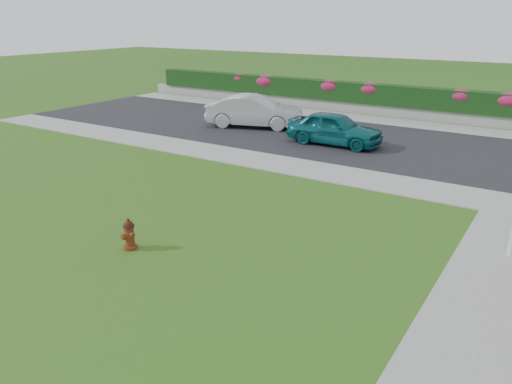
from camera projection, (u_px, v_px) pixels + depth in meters
The scene contains 15 objects.
ground at pixel (122, 269), 11.01m from camera, with size 120.00×120.00×0.00m, color black.
street_far at pixel (264, 128), 24.66m from camera, with size 26.00×8.00×0.04m, color black.
sidewalk_far at pixel (182, 147), 21.20m from camera, with size 24.00×2.00×0.04m, color gray.
sidewalk_beyond at pixel (377, 120), 26.58m from camera, with size 34.00×2.00×0.04m, color gray.
retaining_wall at pixel (387, 111), 27.68m from camera, with size 34.00×0.40×0.60m, color gray.
hedge at pixel (389, 95), 27.47m from camera, with size 32.00×0.90×1.10m, color black.
fire_hydrant at pixel (129, 235), 11.88m from camera, with size 0.40×0.38×0.77m.
sedan_teal at pixel (335, 128), 21.31m from camera, with size 1.64×4.08×1.39m, color #0C585B.
sedan_silver at pixel (254, 111), 24.64m from camera, with size 1.65×4.72×1.55m, color #B1B5BA.
flower_clump_a at pixel (240, 78), 32.32m from camera, with size 1.21×0.78×0.60m, color #BB205D.
flower_clump_b at pixel (266, 81), 31.32m from camera, with size 1.52×0.98×0.76m, color #BB205D.
flower_clump_c at pixel (330, 86), 29.08m from camera, with size 1.45×0.93×0.72m, color #BB205D.
flower_clump_d at pixel (370, 89), 27.84m from camera, with size 1.40×0.90×0.70m, color #BB205D.
flower_clump_e at pixel (461, 96), 25.37m from camera, with size 1.33×0.85×0.66m, color #BB205D.
flower_clump_f at pixel (510, 100), 24.24m from camera, with size 1.48×0.95×0.74m, color #BB205D.
Camera 1 is at (7.79, -6.66, 5.30)m, focal length 35.00 mm.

